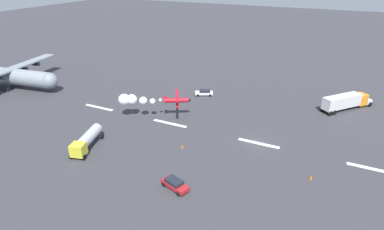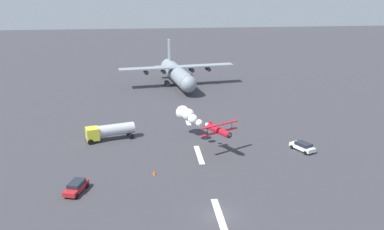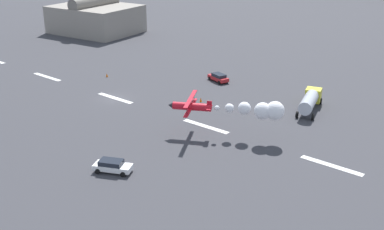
% 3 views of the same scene
% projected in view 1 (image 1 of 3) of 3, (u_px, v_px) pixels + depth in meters
% --- Properties ---
extents(ground_plane, '(440.00, 440.00, 0.00)m').
position_uv_depth(ground_plane, '(259.00, 143.00, 59.93)').
color(ground_plane, '#38383D').
rests_on(ground_plane, ground).
extents(runway_stripe_2, '(8.00, 0.90, 0.01)m').
position_uv_depth(runway_stripe_2, '(373.00, 169.00, 52.39)').
color(runway_stripe_2, white).
rests_on(runway_stripe_2, ground).
extents(runway_stripe_3, '(8.00, 0.90, 0.01)m').
position_uv_depth(runway_stripe_3, '(259.00, 143.00, 59.92)').
color(runway_stripe_3, white).
rests_on(runway_stripe_3, ground).
extents(runway_stripe_4, '(8.00, 0.90, 0.01)m').
position_uv_depth(runway_stripe_4, '(170.00, 123.00, 67.46)').
color(runway_stripe_4, white).
rests_on(runway_stripe_4, ground).
extents(runway_stripe_5, '(8.00, 0.90, 0.01)m').
position_uv_depth(runway_stripe_5, '(99.00, 107.00, 75.00)').
color(runway_stripe_5, white).
rests_on(runway_stripe_5, ground).
extents(cargo_transport_plane, '(26.81, 31.97, 11.58)m').
position_uv_depth(cargo_transport_plane, '(16.00, 76.00, 85.05)').
color(cargo_transport_plane, gray).
rests_on(cargo_transport_plane, ground).
extents(stunt_biplane_red, '(14.60, 9.94, 2.58)m').
position_uv_depth(stunt_biplane_red, '(139.00, 100.00, 68.15)').
color(stunt_biplane_red, red).
extents(semi_truck_orange, '(11.17, 12.31, 3.70)m').
position_uv_depth(semi_truck_orange, '(346.00, 101.00, 73.10)').
color(semi_truck_orange, silver).
rests_on(semi_truck_orange, ground).
extents(fuel_tanker_truck, '(4.95, 9.14, 2.90)m').
position_uv_depth(fuel_tanker_truck, '(87.00, 140.00, 57.63)').
color(fuel_tanker_truck, yellow).
rests_on(fuel_tanker_truck, ground).
extents(followme_car_yellow, '(4.91, 3.59, 1.52)m').
position_uv_depth(followme_car_yellow, '(204.00, 92.00, 81.65)').
color(followme_car_yellow, white).
rests_on(followme_car_yellow, ground).
extents(airport_staff_sedan, '(4.90, 3.14, 1.52)m').
position_uv_depth(airport_staff_sedan, '(175.00, 184.00, 47.55)').
color(airport_staff_sedan, '#B21E23').
rests_on(airport_staff_sedan, ground).
extents(traffic_cone_near, '(0.44, 0.44, 0.75)m').
position_uv_depth(traffic_cone_near, '(311.00, 177.00, 49.79)').
color(traffic_cone_near, orange).
rests_on(traffic_cone_near, ground).
extents(traffic_cone_far, '(0.44, 0.44, 0.75)m').
position_uv_depth(traffic_cone_far, '(182.00, 146.00, 58.29)').
color(traffic_cone_far, orange).
rests_on(traffic_cone_far, ground).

